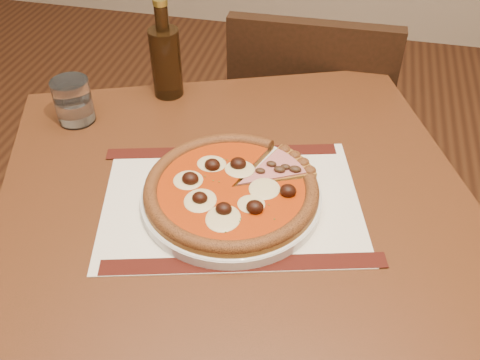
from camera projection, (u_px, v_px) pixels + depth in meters
name	position (u px, v px, depth m)	size (l,w,h in m)	color
table	(237.00, 242.00, 0.97)	(1.04, 1.04, 0.75)	#5C2815
chair_far	(307.00, 130.00, 1.51)	(0.41, 0.41, 0.85)	black
placemat	(231.00, 202.00, 0.90)	(0.43, 0.31, 0.00)	white
plate	(231.00, 197.00, 0.89)	(0.30, 0.30, 0.02)	white
pizza	(231.00, 189.00, 0.88)	(0.29, 0.29, 0.04)	#A86D28
ham_slice	(280.00, 169.00, 0.92)	(0.12, 0.13, 0.02)	#A86D28
water_glass	(73.00, 101.00, 1.05)	(0.07, 0.07, 0.09)	white
bottle	(166.00, 59.00, 1.10)	(0.06, 0.06, 0.21)	black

